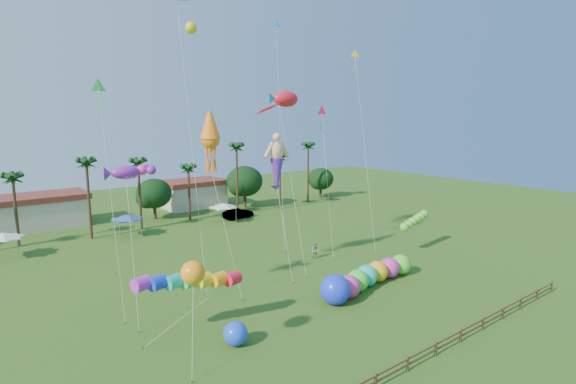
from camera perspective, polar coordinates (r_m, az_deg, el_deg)
ground at (r=36.61m, az=10.10°, el=-16.15°), size 160.00×160.00×0.00m
tree_line at (r=72.55m, az=-14.49°, el=0.12°), size 69.46×8.91×11.00m
buildings_row at (r=76.24m, az=-20.83°, el=-1.50°), size 35.00×7.00×4.00m
tent_row at (r=62.45m, az=-19.64°, el=-3.06°), size 31.00×4.00×0.60m
fence at (r=33.11m, az=18.28°, el=-18.23°), size 36.12×0.12×1.00m
car_b at (r=70.86m, az=-6.39°, el=-2.70°), size 5.11×2.10×1.65m
spectator_b at (r=50.91m, az=3.46°, el=-7.46°), size 1.09×1.12×1.82m
caterpillar_inflatable at (r=42.77m, az=9.74°, el=-10.68°), size 12.91×3.85×2.62m
blue_ball at (r=32.96m, az=-6.69°, el=-17.43°), size 1.73×1.73×1.73m
rainbow_tube at (r=34.07m, az=-9.89°, el=-11.47°), size 8.92×1.77×4.18m
green_worm at (r=53.52m, az=14.56°, el=-4.35°), size 8.74×1.27×3.85m
orange_ball_kite at (r=29.03m, az=-11.99°, el=-10.01°), size 2.02×2.61×6.94m
merman_kite at (r=45.13m, az=-1.44°, el=3.35°), size 2.53×5.11×13.69m
fish_kite at (r=48.00m, az=-0.25°, el=11.73°), size 4.53×6.40×18.56m
squid_kite at (r=41.37m, az=-9.83°, el=6.54°), size 2.44×6.17×16.36m
lobster_kite at (r=36.82m, az=-19.90°, el=2.36°), size 4.35×5.31×12.29m
delta_kite_red at (r=51.52m, az=4.31°, el=10.00°), size 1.79×3.71×17.07m
delta_kite_yellow at (r=55.28m, az=8.57°, el=16.38°), size 1.44×5.25×23.56m
delta_kite_green at (r=38.27m, az=-22.90°, el=11.91°), size 1.36×3.86×18.74m
delta_kite_blue at (r=55.89m, az=-1.52°, el=20.04°), size 2.59×4.55×27.13m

